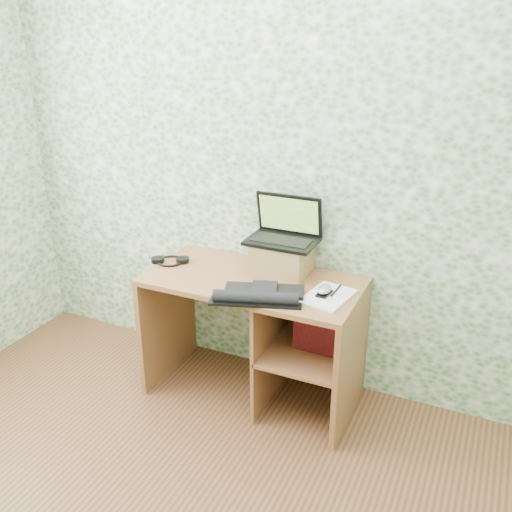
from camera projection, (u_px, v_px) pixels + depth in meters
The scene contains 10 objects.
wall_back at pixel (276, 169), 3.21m from camera, with size 3.50×3.50×0.00m, color white.
desk at pixel (268, 322), 3.26m from camera, with size 1.20×0.60×0.75m.
riser at pixel (281, 258), 3.21m from camera, with size 0.30×0.25×0.18m, color olive.
laptop at pixel (285, 230), 3.18m from camera, with size 0.39×0.27×0.26m.
keyboard at pixel (260, 294), 2.93m from camera, with size 0.48×0.37×0.07m.
headphones at pixel (170, 261), 3.38m from camera, with size 0.21×0.21×0.03m.
notepad at pixel (328, 297), 2.95m from camera, with size 0.21×0.29×0.01m, color white.
mouse at pixel (324, 291), 2.95m from camera, with size 0.07×0.11×0.04m, color #BEBEC0.
pen at pixel (336, 290), 2.99m from camera, with size 0.01×0.01×0.15m, color black.
red_box at pixel (316, 327), 3.10m from camera, with size 0.24×0.08×0.28m, color maroon.
Camera 1 is at (1.21, -1.16, 2.09)m, focal length 40.00 mm.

